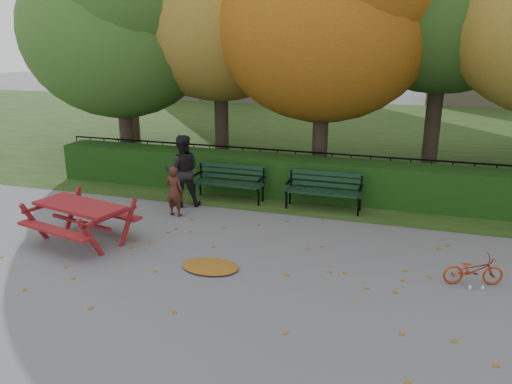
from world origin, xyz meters
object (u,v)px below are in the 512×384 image
(tree_c, at_px, (337,1))
(adult, at_px, (182,171))
(child, at_px, (174,191))
(bicycle, at_px, (473,270))
(tree_a, at_px, (123,16))
(picnic_table, at_px, (80,213))
(bench_left, at_px, (230,180))
(bench_right, at_px, (324,188))

(tree_c, xyz_separation_m, adult, (-3.04, -3.06, -3.95))
(child, bearing_deg, bicycle, 170.28)
(bicycle, bearing_deg, tree_c, 16.34)
(tree_a, bearing_deg, child, -47.47)
(tree_a, xyz_separation_m, child, (3.12, -3.40, -3.94))
(tree_c, distance_m, picnic_table, 8.17)
(child, height_order, bicycle, child)
(child, height_order, adult, adult)
(tree_c, height_order, bench_left, tree_c)
(bicycle, bearing_deg, adult, 54.76)
(tree_c, distance_m, bench_left, 5.31)
(bench_right, relative_size, bicycle, 1.85)
(tree_c, bearing_deg, bicycle, -58.20)
(bench_left, bearing_deg, tree_c, 46.64)
(adult, bearing_deg, tree_c, -159.46)
(tree_a, height_order, tree_c, tree_c)
(tree_a, relative_size, picnic_table, 3.45)
(tree_c, bearing_deg, picnic_table, -124.41)
(child, xyz_separation_m, adult, (-0.13, 0.72, 0.29))
(bench_left, xyz_separation_m, child, (-0.77, -1.52, 0.06))
(tree_a, distance_m, bench_right, 7.69)
(tree_a, height_order, adult, tree_a)
(picnic_table, relative_size, bicycle, 2.23)
(tree_a, xyz_separation_m, bicycle, (9.34, -4.96, -4.26))
(tree_c, relative_size, bench_left, 4.44)
(tree_a, xyz_separation_m, picnic_table, (2.06, -5.40, -3.90))
(bench_left, bearing_deg, picnic_table, -117.41)
(bench_left, distance_m, child, 1.71)
(child, relative_size, bicycle, 1.19)
(tree_c, bearing_deg, child, -127.53)
(tree_c, xyz_separation_m, picnic_table, (-3.96, -5.78, -4.20))
(tree_c, height_order, bench_right, tree_c)
(picnic_table, height_order, child, child)
(tree_c, relative_size, bicycle, 8.21)
(tree_a, xyz_separation_m, bench_right, (6.29, -1.88, -4.00))
(bench_right, bearing_deg, child, -154.36)
(tree_a, height_order, bench_right, tree_a)
(adult, bearing_deg, bench_right, 168.96)
(adult, bearing_deg, bicycle, 135.54)
(picnic_table, distance_m, adult, 2.88)
(tree_a, distance_m, child, 6.06)
(child, relative_size, adult, 0.67)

